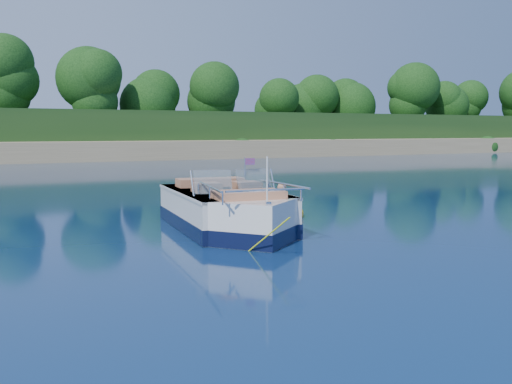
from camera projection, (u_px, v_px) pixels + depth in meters
ground at (307, 255)px, 10.76m from camera, size 160.00×160.00×0.00m
shoreline at (30, 142)px, 67.69m from camera, size 170.00×59.00×6.00m
treeline at (51, 91)px, 46.86m from camera, size 150.00×7.12×8.19m
motorboat at (229, 214)px, 13.37m from camera, size 2.60×6.29×2.09m
tow_tube at (279, 213)px, 15.62m from camera, size 1.64×1.64×0.36m
boy at (279, 217)px, 15.57m from camera, size 0.66×0.81×1.47m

